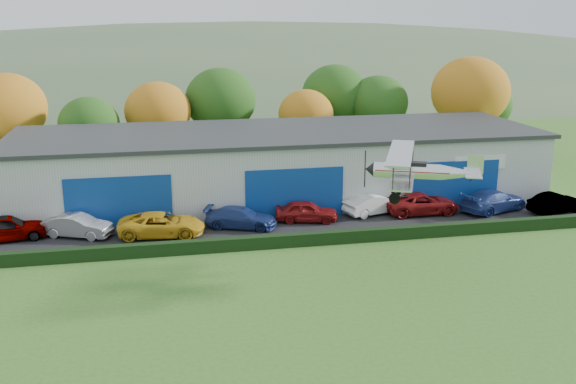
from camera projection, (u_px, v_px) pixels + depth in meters
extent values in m
cube|color=black|center=(269.00, 224.00, 45.52)|extent=(48.00, 9.00, 0.05)
cube|color=black|center=(283.00, 241.00, 40.88)|extent=(46.00, 0.60, 0.80)
cube|color=#B2B7BC|center=(278.00, 165.00, 51.89)|extent=(40.00, 12.00, 5.00)
cube|color=#2D3033|center=(278.00, 132.00, 51.20)|extent=(40.60, 12.60, 0.30)
cube|color=navy|center=(119.00, 203.00, 44.00)|extent=(7.00, 0.12, 3.60)
cube|color=navy|center=(295.00, 194.00, 46.35)|extent=(7.00, 0.12, 3.60)
cube|color=navy|center=(453.00, 185.00, 48.69)|extent=(7.00, 0.12, 3.60)
cylinder|color=#3D2614|center=(13.00, 158.00, 59.19)|extent=(0.36, 0.36, 3.15)
ellipsoid|color=#B77616|center=(7.00, 108.00, 58.04)|extent=(6.84, 6.84, 6.16)
cylinder|color=#3D2614|center=(92.00, 163.00, 58.75)|extent=(0.36, 0.36, 2.45)
ellipsoid|color=#1E4C14|center=(89.00, 124.00, 57.86)|extent=(5.32, 5.32, 4.79)
cylinder|color=#3D2614|center=(160.00, 154.00, 61.77)|extent=(0.36, 0.36, 2.80)
ellipsoid|color=#B77616|center=(158.00, 111.00, 60.75)|extent=(6.08, 6.08, 5.47)
cylinder|color=#3D2614|center=(222.00, 145.00, 64.79)|extent=(0.36, 0.36, 3.15)
ellipsoid|color=#1E4C14|center=(220.00, 100.00, 63.63)|extent=(6.84, 6.84, 6.16)
cylinder|color=#3D2614|center=(306.00, 150.00, 64.55)|extent=(0.36, 0.36, 2.45)
ellipsoid|color=#B77616|center=(306.00, 114.00, 63.65)|extent=(5.32, 5.32, 4.79)
cylinder|color=#3D2614|center=(377.00, 141.00, 67.95)|extent=(0.36, 0.36, 2.80)
ellipsoid|color=#1E4C14|center=(378.00, 103.00, 66.93)|extent=(6.08, 6.08, 5.47)
cylinder|color=#3D2614|center=(467.00, 142.00, 65.64)|extent=(0.36, 0.36, 3.50)
ellipsoid|color=#B77616|center=(470.00, 92.00, 64.36)|extent=(7.60, 7.60, 6.84)
cylinder|color=#3D2614|center=(484.00, 138.00, 70.34)|extent=(0.36, 0.36, 2.45)
ellipsoid|color=#1E4C14|center=(486.00, 106.00, 69.44)|extent=(5.32, 5.32, 4.79)
cylinder|color=#3D2614|center=(334.00, 137.00, 69.02)|extent=(0.36, 0.36, 3.15)
ellipsoid|color=#1E4C14|center=(335.00, 95.00, 67.87)|extent=(6.84, 6.84, 6.16)
ellipsoid|color=#4C6642|center=(253.00, 136.00, 165.40)|extent=(320.00, 196.00, 56.00)
ellipsoid|color=#4C6642|center=(510.00, 107.00, 177.64)|extent=(240.00, 126.00, 36.00)
imported|color=gray|center=(6.00, 228.00, 41.84)|extent=(5.18, 2.86, 1.67)
imported|color=silver|center=(78.00, 226.00, 42.56)|extent=(4.71, 3.19, 1.47)
imported|color=gold|center=(162.00, 225.00, 42.71)|extent=(5.79, 3.15, 1.54)
imported|color=navy|center=(241.00, 218.00, 44.41)|extent=(5.21, 3.53, 1.40)
imported|color=maroon|center=(306.00, 211.00, 45.75)|extent=(4.60, 2.68, 1.47)
imported|color=silver|center=(374.00, 204.00, 47.46)|extent=(4.83, 2.88, 1.50)
imported|color=maroon|center=(422.00, 203.00, 47.60)|extent=(5.43, 2.54, 1.50)
imported|color=navy|center=(494.00, 201.00, 48.15)|extent=(5.87, 3.90, 1.58)
imported|color=gray|center=(557.00, 203.00, 47.82)|extent=(4.59, 2.41, 1.44)
cylinder|color=silver|center=(407.00, 171.00, 36.44)|extent=(3.66, 2.24, 0.86)
cone|color=silver|center=(460.00, 173.00, 35.86)|extent=(2.27, 1.63, 0.86)
cone|color=black|center=(370.00, 169.00, 36.85)|extent=(0.78, 0.98, 0.86)
cube|color=#A71711|center=(412.00, 170.00, 36.37)|extent=(4.02, 2.41, 0.06)
cube|color=black|center=(416.00, 164.00, 36.24)|extent=(1.28, 0.98, 0.24)
cube|color=silver|center=(403.00, 176.00, 36.55)|extent=(3.85, 6.77, 0.10)
cube|color=silver|center=(401.00, 153.00, 36.25)|extent=(4.09, 7.15, 0.10)
cylinder|color=black|center=(393.00, 174.00, 34.13)|extent=(0.08, 0.08, 1.24)
cylinder|color=black|center=(410.00, 175.00, 33.95)|extent=(0.08, 0.08, 1.24)
cylinder|color=black|center=(398.00, 155.00, 38.81)|extent=(0.08, 0.08, 1.24)
cylinder|color=black|center=(413.00, 156.00, 38.64)|extent=(0.08, 0.08, 1.24)
cylinder|color=black|center=(400.00, 160.00, 36.03)|extent=(0.13, 0.21, 0.71)
cylinder|color=black|center=(401.00, 158.00, 36.66)|extent=(0.13, 0.21, 0.71)
cylinder|color=black|center=(395.00, 186.00, 36.38)|extent=(0.33, 0.63, 1.17)
cylinder|color=black|center=(396.00, 183.00, 37.14)|extent=(0.33, 0.63, 1.17)
cylinder|color=black|center=(395.00, 194.00, 36.91)|extent=(0.79, 1.69, 0.07)
cylinder|color=black|center=(394.00, 198.00, 36.10)|extent=(0.61, 0.37, 0.61)
cylinder|color=black|center=(396.00, 191.00, 37.72)|extent=(0.61, 0.37, 0.61)
cylinder|color=black|center=(473.00, 178.00, 35.79)|extent=(0.34, 0.19, 0.40)
cube|color=silver|center=(473.00, 173.00, 35.71)|extent=(1.78, 2.62, 0.06)
cube|color=silver|center=(475.00, 165.00, 35.57)|extent=(0.81, 0.40, 1.05)
cube|color=black|center=(365.00, 169.00, 36.90)|extent=(0.10, 0.13, 2.10)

